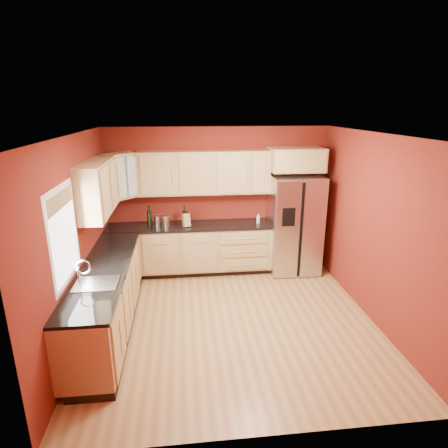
# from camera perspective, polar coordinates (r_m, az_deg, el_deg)

# --- Properties ---
(floor) EXTENTS (4.00, 4.00, 0.00)m
(floor) POSITION_cam_1_polar(r_m,az_deg,el_deg) (5.55, 1.14, -14.43)
(floor) COLOR #9E6D3D
(floor) RESTS_ON ground
(ceiling) EXTENTS (4.00, 4.00, 0.00)m
(ceiling) POSITION_cam_1_polar(r_m,az_deg,el_deg) (4.72, 1.34, 13.45)
(ceiling) COLOR white
(ceiling) RESTS_ON wall_back
(wall_back) EXTENTS (4.00, 0.04, 2.60)m
(wall_back) POSITION_cam_1_polar(r_m,az_deg,el_deg) (6.89, -0.96, 3.80)
(wall_back) COLOR maroon
(wall_back) RESTS_ON floor
(wall_front) EXTENTS (4.00, 0.04, 2.60)m
(wall_front) POSITION_cam_1_polar(r_m,az_deg,el_deg) (3.19, 6.09, -13.45)
(wall_front) COLOR maroon
(wall_front) RESTS_ON floor
(wall_left) EXTENTS (0.04, 4.00, 2.60)m
(wall_left) POSITION_cam_1_polar(r_m,az_deg,el_deg) (5.13, -21.53, -2.34)
(wall_left) COLOR maroon
(wall_left) RESTS_ON floor
(wall_right) EXTENTS (0.04, 4.00, 2.60)m
(wall_right) POSITION_cam_1_polar(r_m,az_deg,el_deg) (5.60, 21.98, -0.77)
(wall_right) COLOR maroon
(wall_right) RESTS_ON floor
(base_cabinets_back) EXTENTS (2.90, 0.60, 0.88)m
(base_cabinets_back) POSITION_cam_1_polar(r_m,az_deg,el_deg) (6.84, -5.29, -3.95)
(base_cabinets_back) COLOR tan
(base_cabinets_back) RESTS_ON floor
(base_cabinets_left) EXTENTS (0.60, 2.80, 0.88)m
(base_cabinets_left) POSITION_cam_1_polar(r_m,az_deg,el_deg) (5.40, -17.37, -10.88)
(base_cabinets_left) COLOR tan
(base_cabinets_left) RESTS_ON floor
(countertop_back) EXTENTS (2.90, 0.62, 0.04)m
(countertop_back) POSITION_cam_1_polar(r_m,az_deg,el_deg) (6.67, -5.39, -0.31)
(countertop_back) COLOR black
(countertop_back) RESTS_ON base_cabinets_back
(countertop_left) EXTENTS (0.62, 2.80, 0.04)m
(countertop_left) POSITION_cam_1_polar(r_m,az_deg,el_deg) (5.20, -17.72, -6.41)
(countertop_left) COLOR black
(countertop_left) RESTS_ON base_cabinets_left
(upper_cabinets_back) EXTENTS (2.30, 0.33, 0.75)m
(upper_cabinets_back) POSITION_cam_1_polar(r_m,az_deg,el_deg) (6.60, -3.02, 7.83)
(upper_cabinets_back) COLOR tan
(upper_cabinets_back) RESTS_ON wall_back
(upper_cabinets_left) EXTENTS (0.33, 1.35, 0.75)m
(upper_cabinets_left) POSITION_cam_1_polar(r_m,az_deg,el_deg) (5.63, -18.69, 5.24)
(upper_cabinets_left) COLOR tan
(upper_cabinets_left) RESTS_ON wall_left
(corner_upper_cabinet) EXTENTS (0.67, 0.67, 0.75)m
(corner_upper_cabinet) POSITION_cam_1_polar(r_m,az_deg,el_deg) (6.51, -15.60, 7.08)
(corner_upper_cabinet) COLOR tan
(corner_upper_cabinet) RESTS_ON wall_back
(over_fridge_cabinet) EXTENTS (0.92, 0.60, 0.40)m
(over_fridge_cabinet) POSITION_cam_1_polar(r_m,az_deg,el_deg) (6.72, 10.96, 9.65)
(over_fridge_cabinet) COLOR tan
(over_fridge_cabinet) RESTS_ON wall_back
(refrigerator) EXTENTS (0.90, 0.75, 1.78)m
(refrigerator) POSITION_cam_1_polar(r_m,az_deg,el_deg) (6.90, 10.59, -0.01)
(refrigerator) COLOR silver
(refrigerator) RESTS_ON floor
(window) EXTENTS (0.03, 0.90, 1.00)m
(window) POSITION_cam_1_polar(r_m,az_deg,el_deg) (4.59, -23.16, -1.50)
(window) COLOR white
(window) RESTS_ON wall_left
(sink_faucet) EXTENTS (0.50, 0.42, 0.30)m
(sink_faucet) POSITION_cam_1_polar(r_m,az_deg,el_deg) (4.68, -19.04, -6.96)
(sink_faucet) COLOR silver
(sink_faucet) RESTS_ON countertop_left
(canister_left) EXTENTS (0.14, 0.14, 0.21)m
(canister_left) POSITION_cam_1_polar(r_m,az_deg,el_deg) (6.58, -8.86, 0.41)
(canister_left) COLOR silver
(canister_left) RESTS_ON countertop_back
(canister_right) EXTENTS (0.14, 0.14, 0.19)m
(canister_right) POSITION_cam_1_polar(r_m,az_deg,el_deg) (6.64, -10.11, 0.46)
(canister_right) COLOR silver
(canister_right) RESTS_ON countertop_back
(wine_bottle_a) EXTENTS (0.10, 0.10, 0.37)m
(wine_bottle_a) POSITION_cam_1_polar(r_m,az_deg,el_deg) (6.68, -11.29, 1.29)
(wine_bottle_a) COLOR black
(wine_bottle_a) RESTS_ON countertop_back
(wine_bottle_b) EXTENTS (0.09, 0.09, 0.33)m
(wine_bottle_b) POSITION_cam_1_polar(r_m,az_deg,el_deg) (6.67, -6.03, 1.35)
(wine_bottle_b) COLOR black
(wine_bottle_b) RESTS_ON countertop_back
(knife_block) EXTENTS (0.15, 0.14, 0.23)m
(knife_block) POSITION_cam_1_polar(r_m,az_deg,el_deg) (6.56, -5.79, 0.62)
(knife_block) COLOR #AB8453
(knife_block) RESTS_ON countertop_back
(soap_dispenser) EXTENTS (0.07, 0.07, 0.17)m
(soap_dispenser) POSITION_cam_1_polar(r_m,az_deg,el_deg) (6.75, 5.22, 0.83)
(soap_dispenser) COLOR silver
(soap_dispenser) RESTS_ON countertop_back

